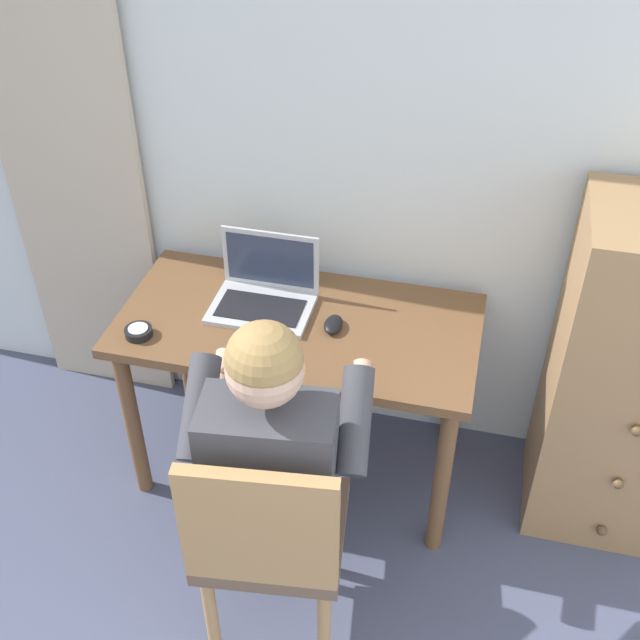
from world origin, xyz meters
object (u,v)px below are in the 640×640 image
object	(u,v)px
computer_mouse	(333,324)
laptop	(265,291)
dresser	(632,379)
desk	(299,346)
chair	(268,536)
person_seated	(277,445)
desk_clock	(139,332)

from	to	relation	value
computer_mouse	laptop	bearing A→B (deg)	162.65
computer_mouse	dresser	bearing A→B (deg)	5.09
dresser	desk	bearing A→B (deg)	-175.31
chair	laptop	distance (m)	0.84
dresser	laptop	distance (m)	1.24
laptop	person_seated	bearing A→B (deg)	-70.10
dresser	person_seated	xyz separation A→B (m)	(-1.03, -0.60, 0.05)
dresser	computer_mouse	size ratio (longest dim) A/B	12.16
person_seated	desk	bearing A→B (deg)	98.18
desk_clock	computer_mouse	bearing A→B (deg)	17.04
desk_clock	desk	bearing A→B (deg)	21.95
chair	person_seated	xyz separation A→B (m)	(-0.02, 0.18, 0.18)
desk	dresser	size ratio (longest dim) A/B	0.99
dresser	computer_mouse	xyz separation A→B (m)	(-0.98, -0.10, 0.12)
desk	laptop	xyz separation A→B (m)	(-0.14, 0.07, 0.16)
person_seated	desk_clock	size ratio (longest dim) A/B	13.14
chair	person_seated	size ratio (longest dim) A/B	0.73
dresser	laptop	world-z (taller)	dresser
chair	desk	bearing A→B (deg)	97.68
chair	computer_mouse	world-z (taller)	chair
person_seated	laptop	distance (m)	0.62
desk	dresser	xyz separation A→B (m)	(1.10, 0.09, 0.00)
person_seated	dresser	bearing A→B (deg)	30.21
laptop	desk_clock	bearing A→B (deg)	-143.01
desk	computer_mouse	world-z (taller)	computer_mouse
desk_clock	dresser	bearing A→B (deg)	10.22
desk	desk_clock	xyz separation A→B (m)	(-0.49, -0.20, 0.12)
laptop	dresser	bearing A→B (deg)	1.02
desk_clock	laptop	bearing A→B (deg)	36.99
computer_mouse	desk_clock	distance (m)	0.64
desk	computer_mouse	distance (m)	0.17
desk	person_seated	bearing A→B (deg)	-81.82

